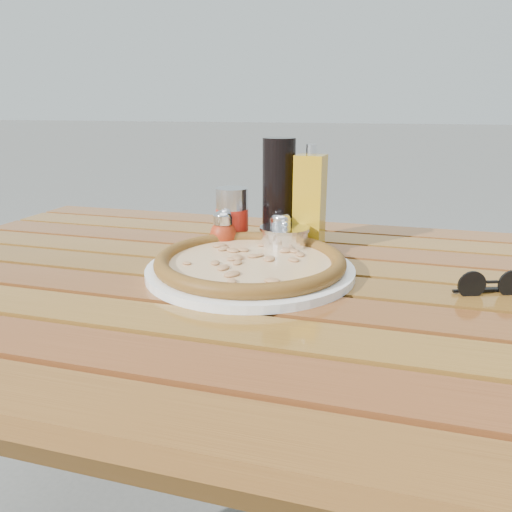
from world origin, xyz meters
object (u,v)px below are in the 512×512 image
(oregano_shaker, at_px, (281,234))
(olive_oil_cruet, at_px, (310,203))
(pepper_shaker, at_px, (223,231))
(soda_can, at_px, (232,218))
(table, at_px, (253,317))
(parmesan_tin, at_px, (285,241))
(plate, at_px, (250,270))
(pizza, at_px, (250,261))
(sunglasses, at_px, (491,285))
(dark_bottle, at_px, (279,193))

(oregano_shaker, xyz_separation_m, olive_oil_cruet, (0.05, 0.04, 0.06))
(pepper_shaker, relative_size, soda_can, 0.68)
(table, xyz_separation_m, parmesan_tin, (0.03, 0.13, 0.11))
(oregano_shaker, height_order, olive_oil_cruet, olive_oil_cruet)
(plate, bearing_deg, pepper_shaker, 126.33)
(soda_can, xyz_separation_m, parmesan_tin, (0.12, -0.05, -0.03))
(plate, height_order, pepper_shaker, pepper_shaker)
(soda_can, bearing_deg, olive_oil_cruet, 3.20)
(plate, height_order, oregano_shaker, oregano_shaker)
(olive_oil_cruet, bearing_deg, oregano_shaker, -142.24)
(pepper_shaker, relative_size, oregano_shaker, 1.00)
(pizza, bearing_deg, table, -53.41)
(plate, distance_m, sunglasses, 0.39)
(pepper_shaker, relative_size, sunglasses, 0.76)
(pizza, distance_m, parmesan_tin, 0.12)
(table, distance_m, oregano_shaker, 0.19)
(oregano_shaker, bearing_deg, pizza, -98.41)
(dark_bottle, bearing_deg, table, -88.87)
(pepper_shaker, distance_m, dark_bottle, 0.14)
(table, height_order, plate, plate)
(parmesan_tin, bearing_deg, soda_can, 157.17)
(dark_bottle, height_order, olive_oil_cruet, dark_bottle)
(olive_oil_cruet, bearing_deg, parmesan_tin, -120.50)
(pizza, bearing_deg, plate, 180.00)
(parmesan_tin, bearing_deg, dark_bottle, 112.66)
(table, distance_m, plate, 0.08)
(parmesan_tin, bearing_deg, table, -101.73)
(dark_bottle, relative_size, sunglasses, 2.04)
(pizza, distance_m, dark_bottle, 0.21)
(pepper_shaker, bearing_deg, table, -53.65)
(olive_oil_cruet, bearing_deg, sunglasses, -28.52)
(pepper_shaker, bearing_deg, pizza, -53.67)
(plate, distance_m, oregano_shaker, 0.14)
(pizza, relative_size, parmesan_tin, 3.45)
(plate, xyz_separation_m, pepper_shaker, (-0.09, 0.13, 0.03))
(pepper_shaker, bearing_deg, sunglasses, -14.34)
(pizza, relative_size, sunglasses, 3.86)
(table, relative_size, olive_oil_cruet, 6.67)
(table, distance_m, soda_can, 0.24)
(table, distance_m, parmesan_tin, 0.17)
(pizza, height_order, pepper_shaker, pepper_shaker)
(oregano_shaker, bearing_deg, soda_can, 165.12)
(plate, bearing_deg, table, -53.41)
(plate, xyz_separation_m, oregano_shaker, (0.02, 0.14, 0.03))
(table, relative_size, pepper_shaker, 17.07)
(soda_can, bearing_deg, pepper_shaker, -98.02)
(olive_oil_cruet, bearing_deg, plate, -111.46)
(soda_can, height_order, sunglasses, soda_can)
(pepper_shaker, height_order, soda_can, soda_can)
(plate, height_order, dark_bottle, dark_bottle)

